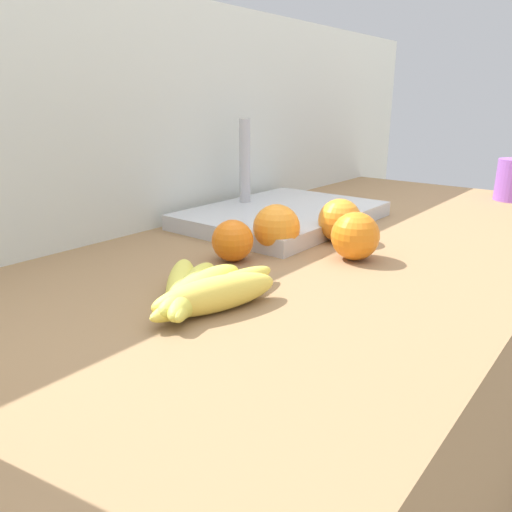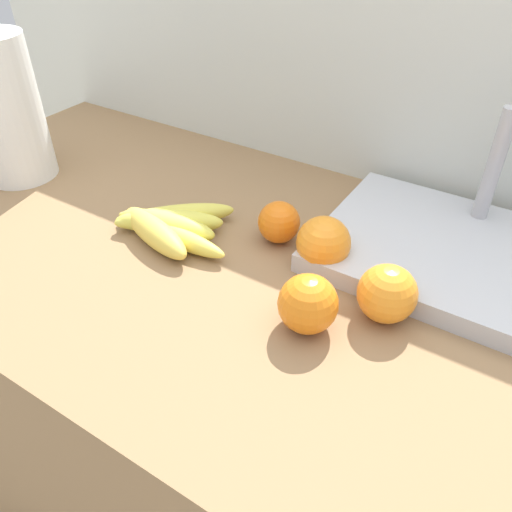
{
  "view_description": "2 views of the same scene",
  "coord_description": "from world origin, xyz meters",
  "px_view_note": "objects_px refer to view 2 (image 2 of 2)",
  "views": [
    {
      "loc": [
        -0.66,
        -0.41,
        1.11
      ],
      "look_at": [
        -0.16,
        -0.02,
        0.91
      ],
      "focal_mm": 33.95,
      "sensor_mm": 36.0,
      "label": 1
    },
    {
      "loc": [
        0.21,
        -0.5,
        1.34
      ],
      "look_at": [
        -0.09,
        -0.02,
        0.9
      ],
      "focal_mm": 35.73,
      "sensor_mm": 36.0,
      "label": 2
    }
  ],
  "objects_px": {
    "orange_back_right": "(279,222)",
    "sink_basin": "(460,254)",
    "orange_far_right": "(323,243)",
    "paper_towel_roll": "(4,110)",
    "orange_back_left": "(308,304)",
    "orange_center": "(387,294)",
    "banana_bunch": "(167,225)"
  },
  "relations": [
    {
      "from": "orange_back_right",
      "to": "orange_center",
      "type": "height_order",
      "value": "orange_center"
    },
    {
      "from": "orange_far_right",
      "to": "orange_back_right",
      "type": "xyz_separation_m",
      "value": [
        -0.09,
        0.02,
        -0.01
      ]
    },
    {
      "from": "orange_center",
      "to": "orange_far_right",
      "type": "bearing_deg",
      "value": 154.82
    },
    {
      "from": "paper_towel_roll",
      "to": "orange_center",
      "type": "bearing_deg",
      "value": -0.07
    },
    {
      "from": "paper_towel_roll",
      "to": "banana_bunch",
      "type": "bearing_deg",
      "value": -1.51
    },
    {
      "from": "sink_basin",
      "to": "orange_center",
      "type": "bearing_deg",
      "value": -107.77
    },
    {
      "from": "paper_towel_roll",
      "to": "sink_basin",
      "type": "xyz_separation_m",
      "value": [
        0.78,
        0.17,
        -0.11
      ]
    },
    {
      "from": "orange_far_right",
      "to": "orange_back_left",
      "type": "bearing_deg",
      "value": -72.08
    },
    {
      "from": "orange_center",
      "to": "sink_basin",
      "type": "relative_size",
      "value": 0.19
    },
    {
      "from": "orange_back_left",
      "to": "sink_basin",
      "type": "distance_m",
      "value": 0.27
    },
    {
      "from": "orange_far_right",
      "to": "paper_towel_roll",
      "type": "relative_size",
      "value": 0.28
    },
    {
      "from": "orange_center",
      "to": "paper_towel_roll",
      "type": "xyz_separation_m",
      "value": [
        -0.73,
        0.0,
        0.09
      ]
    },
    {
      "from": "banana_bunch",
      "to": "orange_center",
      "type": "xyz_separation_m",
      "value": [
        0.36,
        0.01,
        0.02
      ]
    },
    {
      "from": "orange_far_right",
      "to": "sink_basin",
      "type": "bearing_deg",
      "value": 33.31
    },
    {
      "from": "banana_bunch",
      "to": "orange_center",
      "type": "relative_size",
      "value": 2.75
    },
    {
      "from": "orange_back_right",
      "to": "sink_basin",
      "type": "height_order",
      "value": "sink_basin"
    },
    {
      "from": "orange_back_left",
      "to": "sink_basin",
      "type": "height_order",
      "value": "sink_basin"
    },
    {
      "from": "orange_center",
      "to": "orange_back_left",
      "type": "bearing_deg",
      "value": -137.52
    },
    {
      "from": "orange_back_left",
      "to": "orange_back_right",
      "type": "xyz_separation_m",
      "value": [
        -0.13,
        0.15,
        -0.01
      ]
    },
    {
      "from": "orange_far_right",
      "to": "orange_back_left",
      "type": "relative_size",
      "value": 1.03
    },
    {
      "from": "orange_back_right",
      "to": "banana_bunch",
      "type": "bearing_deg",
      "value": -151.14
    },
    {
      "from": "orange_back_left",
      "to": "orange_center",
      "type": "relative_size",
      "value": 0.99
    },
    {
      "from": "orange_far_right",
      "to": "paper_towel_roll",
      "type": "distance_m",
      "value": 0.62
    },
    {
      "from": "orange_far_right",
      "to": "orange_back_left",
      "type": "xyz_separation_m",
      "value": [
        0.04,
        -0.13,
        -0.0
      ]
    },
    {
      "from": "orange_center",
      "to": "paper_towel_roll",
      "type": "bearing_deg",
      "value": 179.93
    },
    {
      "from": "banana_bunch",
      "to": "orange_back_right",
      "type": "bearing_deg",
      "value": 28.86
    },
    {
      "from": "orange_back_right",
      "to": "paper_towel_roll",
      "type": "xyz_separation_m",
      "value": [
        -0.52,
        -0.08,
        0.1
      ]
    },
    {
      "from": "orange_far_right",
      "to": "paper_towel_roll",
      "type": "xyz_separation_m",
      "value": [
        -0.61,
        -0.05,
        0.09
      ]
    },
    {
      "from": "banana_bunch",
      "to": "orange_back_left",
      "type": "height_order",
      "value": "orange_back_left"
    },
    {
      "from": "orange_back_left",
      "to": "orange_back_right",
      "type": "height_order",
      "value": "orange_back_left"
    },
    {
      "from": "orange_back_left",
      "to": "orange_center",
      "type": "distance_m",
      "value": 0.1
    },
    {
      "from": "orange_back_right",
      "to": "sink_basin",
      "type": "bearing_deg",
      "value": 19.39
    }
  ]
}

